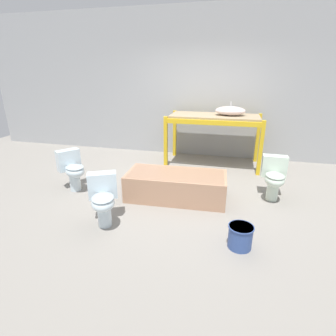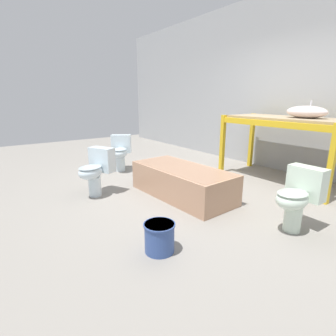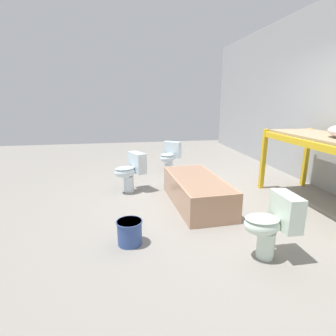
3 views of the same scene
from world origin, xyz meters
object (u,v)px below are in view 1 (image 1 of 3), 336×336
object	(u,v)px
sink_basin	(230,111)
toilet_extra	(103,197)
bucket_white	(240,236)
bathtub_main	(176,184)
toilet_near	(72,168)
toilet_far	(274,176)

from	to	relation	value
sink_basin	toilet_extra	xyz separation A→B (m)	(-1.45, -2.74, -0.76)
toilet_extra	bucket_white	world-z (taller)	toilet_extra
toilet_extra	bucket_white	xyz separation A→B (m)	(1.71, -0.08, -0.24)
bathtub_main	sink_basin	bearing A→B (deg)	65.45
bathtub_main	toilet_near	size ratio (longest dim) A/B	2.35
bathtub_main	toilet_extra	bearing A→B (deg)	-130.52
toilet_far	toilet_extra	distance (m)	2.56
bathtub_main	toilet_far	bearing A→B (deg)	10.27
sink_basin	toilet_far	bearing A→B (deg)	-62.34
sink_basin	bathtub_main	xyz separation A→B (m)	(-0.71, -1.78, -0.91)
toilet_far	bucket_white	bearing A→B (deg)	-108.41
bucket_white	toilet_extra	bearing A→B (deg)	177.29
bathtub_main	bucket_white	bearing A→B (deg)	-49.77
sink_basin	toilet_extra	bearing A→B (deg)	-117.94
toilet_near	toilet_far	size ratio (longest dim) A/B	1.00
bathtub_main	toilet_near	xyz separation A→B (m)	(-1.74, -0.10, 0.14)
sink_basin	toilet_far	size ratio (longest dim) A/B	0.90
toilet_extra	bucket_white	bearing A→B (deg)	-28.81
toilet_near	bucket_white	world-z (taller)	toilet_near
bathtub_main	toilet_near	distance (m)	1.75
bathtub_main	toilet_far	distance (m)	1.51
toilet_near	bucket_white	distance (m)	2.88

